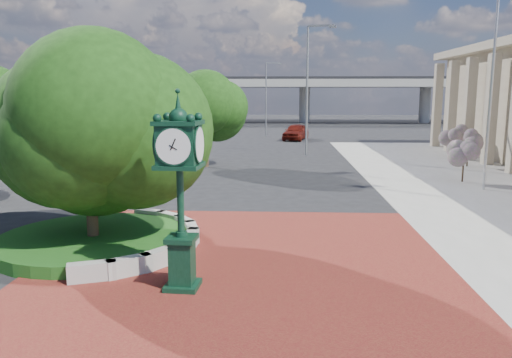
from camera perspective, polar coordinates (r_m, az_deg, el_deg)
The scene contains 15 objects.
ground at distance 16.19m, azimuth -1.09°, elevation -8.03°, with size 200.00×200.00×0.00m, color black.
plaza at distance 15.24m, azimuth -1.35°, elevation -9.11°, with size 12.00×12.00×0.04m, color maroon.
planter_wall at distance 16.51m, azimuth -10.57°, elevation -6.86°, with size 2.96×6.77×0.54m.
grass_bed at distance 17.20m, azimuth -18.07°, elevation -6.75°, with size 6.10×6.10×0.40m, color #214D16.
overpass at distance 85.40m, azimuth 2.05°, elevation 10.88°, with size 90.00×12.00×7.50m.
tree_planter at distance 16.58m, azimuth -18.71°, elevation 5.02°, with size 5.20×5.20×6.33m.
tree_street at distance 33.80m, azimuth -5.81°, elevation 6.85°, with size 4.40×4.40×5.45m.
post_clock at distance 12.45m, azimuth -8.67°, elevation -0.58°, with size 1.10×1.10×4.99m.
parked_car at distance 53.46m, azimuth 4.56°, elevation 5.39°, with size 2.03×5.04×1.72m, color #57130C.
flagpole_b at distance 27.91m, azimuth 25.38°, elevation 10.39°, with size 1.65×0.75×11.10m.
street_lamp_near at distance 40.12m, azimuth 6.22°, elevation 11.15°, with size 2.24×0.71×10.12m.
street_lamp_far at distance 58.42m, azimuth 1.36°, elevation 9.77°, with size 1.88×0.30×8.38m.
shrub_near at distance 30.09m, azimuth 22.68°, elevation 2.63°, with size 1.20×1.20×2.20m.
shrub_mid at distance 36.63m, azimuth 23.12°, elevation 3.76°, with size 1.20×1.20×2.20m.
shrub_far at distance 40.45m, azimuth 21.64°, elevation 4.35°, with size 1.20×1.20×2.20m.
Camera 1 is at (1.08, -15.37, 4.96)m, focal length 35.00 mm.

